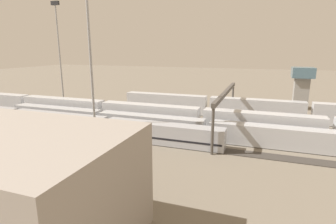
% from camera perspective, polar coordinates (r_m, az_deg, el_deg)
% --- Properties ---
extents(ground_plane, '(400.00, 400.00, 0.00)m').
position_cam_1_polar(ground_plane, '(63.66, -1.26, -2.63)').
color(ground_plane, '#756B5B').
extents(track_bed_0, '(140.00, 2.80, 0.12)m').
position_cam_1_polar(track_bed_0, '(75.09, 2.13, -0.13)').
color(track_bed_0, '#4C443D').
rests_on(track_bed_0, ground_plane).
extents(track_bed_1, '(140.00, 2.80, 0.12)m').
position_cam_1_polar(track_bed_1, '(70.47, 0.91, -1.01)').
color(track_bed_1, '#3D3833').
rests_on(track_bed_1, ground_plane).
extents(track_bed_2, '(140.00, 2.80, 0.12)m').
position_cam_1_polar(track_bed_2, '(65.90, -0.49, -2.02)').
color(track_bed_2, '#4C443D').
rests_on(track_bed_2, ground_plane).
extents(track_bed_3, '(140.00, 2.80, 0.12)m').
position_cam_1_polar(track_bed_3, '(61.41, -2.09, -3.17)').
color(track_bed_3, '#4C443D').
rests_on(track_bed_3, ground_plane).
extents(track_bed_4, '(140.00, 2.80, 0.12)m').
position_cam_1_polar(track_bed_4, '(57.00, -3.94, -4.50)').
color(track_bed_4, '#3D3833').
rests_on(track_bed_4, ground_plane).
extents(track_bed_5, '(140.00, 2.80, 0.12)m').
position_cam_1_polar(track_bed_5, '(52.69, -6.11, -6.04)').
color(track_bed_5, '#3D3833').
rests_on(track_bed_5, ground_plane).
extents(train_on_track_5, '(71.40, 3.06, 3.80)m').
position_cam_1_polar(train_on_track_5, '(62.66, -22.29, -2.00)').
color(train_on_track_5, '#A8AAB2').
rests_on(train_on_track_5, ground_plane).
extents(train_on_track_0, '(71.40, 3.00, 5.00)m').
position_cam_1_polar(train_on_track_0, '(71.29, 18.13, 0.60)').
color(train_on_track_0, silver).
rests_on(train_on_track_0, ground_plane).
extents(train_on_track_3, '(119.80, 3.00, 5.00)m').
position_cam_1_polar(train_on_track_3, '(61.52, -3.92, -0.69)').
color(train_on_track_3, silver).
rests_on(train_on_track_3, ground_plane).
extents(train_on_track_4, '(71.40, 3.00, 3.80)m').
position_cam_1_polar(train_on_track_4, '(56.37, -3.81, -2.62)').
color(train_on_track_4, '#B7BABF').
rests_on(train_on_track_4, ground_plane).
extents(light_mast_0, '(2.80, 0.70, 31.94)m').
position_cam_1_polar(light_mast_0, '(95.80, -22.22, 13.77)').
color(light_mast_0, '#9EA0A5').
rests_on(light_mast_0, ground_plane).
extents(light_mast_1, '(2.80, 0.70, 32.80)m').
position_cam_1_polar(light_mast_1, '(50.73, -16.45, 16.07)').
color(light_mast_1, '#9EA0A5').
rests_on(light_mast_1, ground_plane).
extents(signal_gantry, '(0.70, 30.00, 8.80)m').
position_cam_1_polar(signal_gantry, '(58.53, 12.13, 3.26)').
color(signal_gantry, '#4C4742').
rests_on(signal_gantry, ground_plane).
extents(control_tower, '(6.00, 6.00, 12.23)m').
position_cam_1_polar(control_tower, '(88.57, 26.49, 5.23)').
color(control_tower, gray).
rests_on(control_tower, ground_plane).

